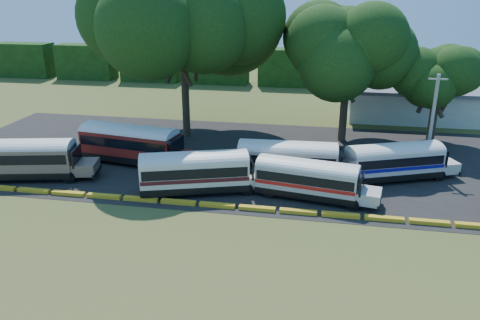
% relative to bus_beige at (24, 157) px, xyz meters
% --- Properties ---
extents(ground, '(160.00, 160.00, 0.00)m').
position_rel_bus_beige_xyz_m(ground, '(18.67, -3.49, -2.00)').
color(ground, '#354C19').
rests_on(ground, ground).
extents(asphalt_strip, '(64.00, 24.00, 0.02)m').
position_rel_bus_beige_xyz_m(asphalt_strip, '(19.67, 8.51, -1.99)').
color(asphalt_strip, black).
rests_on(asphalt_strip, ground).
extents(curb, '(53.70, 0.45, 0.30)m').
position_rel_bus_beige_xyz_m(curb, '(18.67, -2.49, -1.85)').
color(curb, yellow).
rests_on(curb, ground).
extents(terminal_building, '(19.00, 9.00, 4.00)m').
position_rel_bus_beige_xyz_m(terminal_building, '(36.67, 26.51, 0.04)').
color(terminal_building, silver).
rests_on(terminal_building, ground).
extents(treeline_backdrop, '(130.00, 4.00, 6.00)m').
position_rel_bus_beige_xyz_m(treeline_backdrop, '(18.67, 44.51, 1.00)').
color(treeline_backdrop, black).
rests_on(treeline_backdrop, ground).
extents(bus_beige, '(10.90, 4.79, 3.48)m').
position_rel_bus_beige_xyz_m(bus_beige, '(0.00, 0.00, 0.00)').
color(bus_beige, black).
rests_on(bus_beige, ground).
extents(bus_red, '(11.38, 4.44, 3.65)m').
position_rel_bus_beige_xyz_m(bus_red, '(7.47, 5.17, 0.09)').
color(bus_red, black).
rests_on(bus_red, ground).
extents(bus_cream_west, '(10.57, 5.58, 3.38)m').
position_rel_bus_beige_xyz_m(bus_cream_west, '(15.07, -0.16, -0.08)').
color(bus_cream_west, black).
rests_on(bus_cream_west, ground).
extents(bus_cream_east, '(10.20, 2.93, 3.32)m').
position_rel_bus_beige_xyz_m(bus_cream_east, '(22.01, 3.95, -0.12)').
color(bus_cream_east, black).
rests_on(bus_cream_east, ground).
extents(bus_white_red, '(9.69, 3.92, 3.10)m').
position_rel_bus_beige_xyz_m(bus_white_red, '(23.80, 0.29, -0.24)').
color(bus_white_red, black).
rests_on(bus_white_red, ground).
extents(bus_white_blue, '(9.96, 5.91, 3.22)m').
position_rel_bus_beige_xyz_m(bus_white_blue, '(30.78, 5.37, -0.18)').
color(bus_white_blue, black).
rests_on(bus_white_blue, ground).
extents(tree_west, '(15.58, 15.58, 18.53)m').
position_rel_bus_beige_xyz_m(tree_west, '(9.85, 14.53, 10.80)').
color(tree_west, '#34281A').
rests_on(tree_west, ground).
extents(tree_center, '(10.10, 10.10, 13.73)m').
position_rel_bus_beige_xyz_m(tree_center, '(26.64, 15.83, 7.98)').
color(tree_center, '#34281A').
rests_on(tree_center, ground).
extents(tree_east, '(7.22, 7.22, 9.97)m').
position_rel_bus_beige_xyz_m(tree_east, '(35.67, 16.19, 5.25)').
color(tree_east, '#34281A').
rests_on(tree_east, ground).
extents(utility_pole, '(1.60, 0.30, 8.48)m').
position_rel_bus_beige_xyz_m(utility_pole, '(33.97, 8.89, 2.35)').
color(utility_pole, gray).
rests_on(utility_pole, ground).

